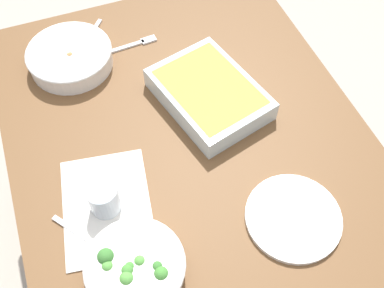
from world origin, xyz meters
TOP-DOWN VIEW (x-y plane):
  - ground_plane at (0.00, 0.00)m, footprint 6.00×6.00m
  - dining_table at (0.00, 0.00)m, footprint 1.20×0.90m
  - placemat at (-0.09, 0.25)m, footprint 0.31×0.24m
  - stew_bowl at (0.38, 0.22)m, footprint 0.24×0.24m
  - broccoli_bowl at (-0.27, 0.23)m, footprint 0.21×0.21m
  - baking_dish at (0.11, -0.09)m, footprint 0.35×0.29m
  - drink_cup at (-0.09, 0.25)m, footprint 0.07×0.07m
  - side_plate at (-0.27, -0.14)m, footprint 0.22×0.22m
  - spoon_by_stew at (0.44, 0.17)m, footprint 0.15×0.12m
  - spoon_by_broccoli at (-0.17, 0.30)m, footprint 0.15×0.12m
  - fork_on_table at (0.39, 0.04)m, footprint 0.03×0.18m

SIDE VIEW (x-z plane):
  - ground_plane at x=0.00m, z-range 0.00..0.00m
  - dining_table at x=0.00m, z-range 0.28..1.02m
  - placemat at x=-0.09m, z-range 0.74..0.74m
  - fork_on_table at x=0.39m, z-range 0.74..0.75m
  - spoon_by_stew at x=0.44m, z-range 0.74..0.75m
  - spoon_by_broccoli at x=-0.17m, z-range 0.74..0.75m
  - side_plate at x=-0.27m, z-range 0.74..0.75m
  - broccoli_bowl at x=-0.27m, z-range 0.74..0.80m
  - stew_bowl at x=0.38m, z-range 0.74..0.80m
  - baking_dish at x=0.11m, z-range 0.74..0.80m
  - drink_cup at x=-0.09m, z-range 0.74..0.82m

